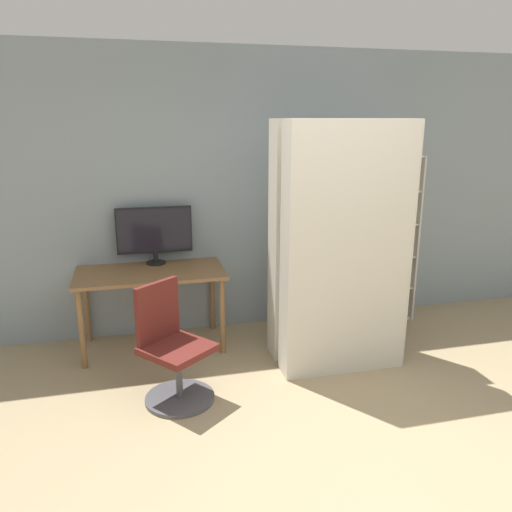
{
  "coord_description": "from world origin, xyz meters",
  "views": [
    {
      "loc": [
        -1.23,
        -2.04,
        2.04
      ],
      "look_at": [
        -0.36,
        1.46,
        1.05
      ],
      "focal_mm": 35.0,
      "sensor_mm": 36.0,
      "label": 1
    }
  ],
  "objects": [
    {
      "name": "mattress_far",
      "position": [
        0.41,
        1.89,
        1.02
      ],
      "size": [
        1.04,
        0.27,
        2.05
      ],
      "color": "beige",
      "rests_on": "ground"
    },
    {
      "name": "bookshelf",
      "position": [
        1.13,
        2.52,
        0.85
      ],
      "size": [
        0.7,
        0.35,
        1.7
      ],
      "color": "beige",
      "rests_on": "ground"
    },
    {
      "name": "monitor",
      "position": [
        -1.06,
        2.56,
        1.04
      ],
      "size": [
        0.69,
        0.18,
        0.54
      ],
      "color": "black",
      "rests_on": "desk"
    },
    {
      "name": "wall_back",
      "position": [
        0.0,
        2.69,
        1.35
      ],
      "size": [
        8.0,
        0.06,
        2.7
      ],
      "color": "gray",
      "rests_on": "ground"
    },
    {
      "name": "mattress_near",
      "position": [
        0.41,
        1.53,
        1.03
      ],
      "size": [
        1.04,
        0.27,
        2.05
      ],
      "color": "beige",
      "rests_on": "ground"
    },
    {
      "name": "ground_plane",
      "position": [
        0.0,
        0.0,
        0.0
      ],
      "size": [
        16.0,
        16.0,
        0.0
      ],
      "primitive_type": "plane",
      "color": "#9E8966"
    },
    {
      "name": "office_chair",
      "position": [
        -1.01,
        1.38,
        0.35
      ],
      "size": [
        0.62,
        0.62,
        0.89
      ],
      "color": "#4C4C51",
      "rests_on": "ground"
    },
    {
      "name": "desk",
      "position": [
        -1.12,
        2.32,
        0.64
      ],
      "size": [
        1.31,
        0.68,
        0.73
      ],
      "color": "brown",
      "rests_on": "ground"
    }
  ]
}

